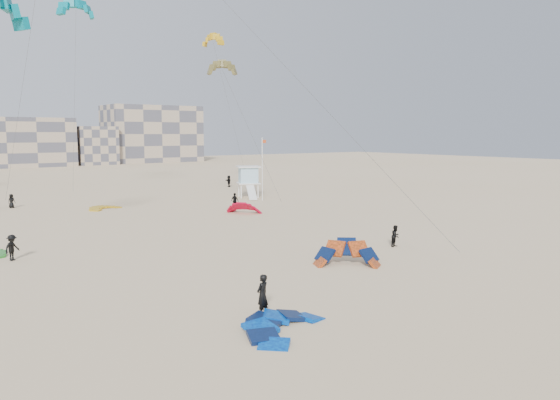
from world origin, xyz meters
TOP-DOWN VIEW (x-y plane):
  - ground at (0.00, 0.00)m, footprint 320.00×320.00m
  - kite_ground_blue at (-0.40, -0.56)m, footprint 5.63×5.72m
  - kite_ground_orange at (9.51, 6.19)m, footprint 5.69×5.69m
  - kite_ground_red_far at (16.37, 28.98)m, footprint 5.11×5.08m
  - kite_ground_yellow at (5.57, 40.41)m, footprint 4.72×4.81m
  - kitesurfer_main at (-0.09, 1.42)m, footprint 0.81×0.67m
  - kitesurfer_b at (16.19, 8.25)m, footprint 0.88×0.76m
  - kitesurfer_c at (-7.11, 19.76)m, footprint 1.25×1.15m
  - kitesurfer_d at (17.20, 32.23)m, footprint 0.70×1.10m
  - kitesurfer_e at (-2.35, 47.22)m, footprint 0.88×0.72m
  - kitesurfer_f at (29.26, 53.87)m, footprint 0.72×1.69m
  - kite_fly_teal_a at (-6.31, 23.91)m, footprint 6.25×6.71m
  - kite_fly_olive at (15.43, 31.58)m, footprint 6.49×6.33m
  - kite_fly_yellow at (26.27, 52.86)m, footprint 5.82×5.45m
  - kite_fly_teal_b at (8.44, 57.43)m, footprint 5.26×7.67m
  - lifeguard_tower_near at (24.25, 40.47)m, footprint 3.74×5.98m
  - flagpole at (23.77, 36.57)m, footprint 0.62×0.10m
  - condo_mid at (10.00, 130.00)m, footprint 32.00×16.00m
  - condo_east at (50.00, 132.00)m, footprint 26.00×14.00m
  - condo_fill_right at (32.00, 128.00)m, footprint 10.00×10.00m

SIDE VIEW (x-z plane):
  - ground at x=0.00m, z-range 0.00..0.00m
  - kite_ground_blue at x=-0.40m, z-range -0.81..0.81m
  - kite_ground_orange at x=9.51m, z-range -2.04..2.04m
  - kite_ground_red_far at x=16.37m, z-range -1.74..1.74m
  - kite_ground_yellow at x=5.57m, z-range -0.39..0.39m
  - kitesurfer_e at x=-2.35m, z-range 0.00..1.55m
  - kitesurfer_b at x=16.19m, z-range 0.00..1.56m
  - kitesurfer_c at x=-7.11m, z-range 0.00..1.69m
  - kitesurfer_d at x=17.20m, z-range 0.00..1.73m
  - kitesurfer_f at x=29.26m, z-range 0.00..1.77m
  - kitesurfer_main at x=-0.09m, z-range 0.00..1.90m
  - lifeguard_tower_near at x=24.25m, z-range -0.02..4.00m
  - flagpole at x=23.77m, z-range 0.20..7.87m
  - condo_fill_right at x=32.00m, z-range 0.00..10.00m
  - condo_mid at x=10.00m, z-range 0.00..12.00m
  - condo_east at x=50.00m, z-range 0.00..16.00m
  - kite_fly_olive at x=15.43m, z-range 7.28..22.17m
  - kite_fly_teal_a at x=-6.31m, z-range 7.89..24.85m
  - kite_fly_yellow at x=26.27m, z-range 10.66..32.14m
  - kite_fly_teal_b at x=8.44m, z-range 11.82..36.77m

